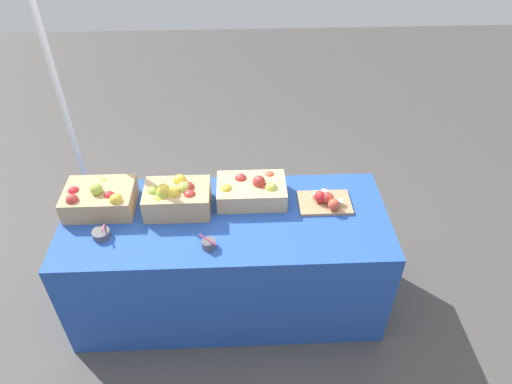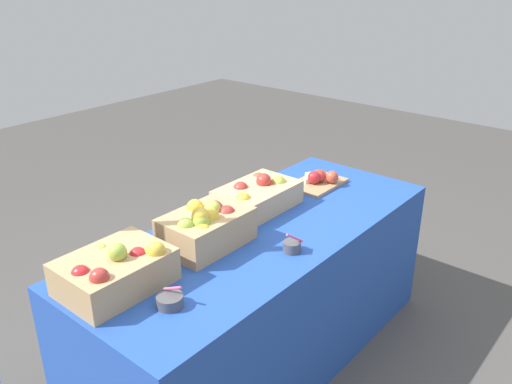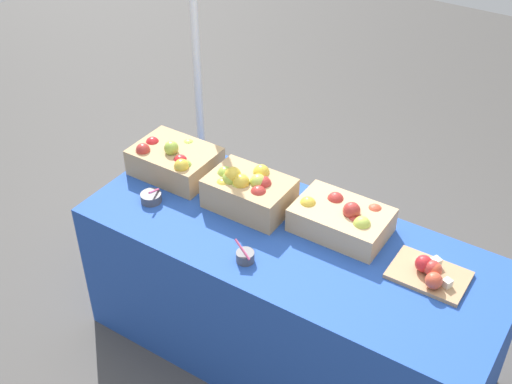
# 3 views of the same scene
# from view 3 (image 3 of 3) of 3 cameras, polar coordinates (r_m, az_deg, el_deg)

# --- Properties ---
(ground_plane) EXTENTS (10.00, 10.00, 0.00)m
(ground_plane) POSITION_cam_3_polar(r_m,az_deg,el_deg) (3.44, 2.62, -13.33)
(ground_plane) COLOR #474442
(table) EXTENTS (1.90, 0.76, 0.74)m
(table) POSITION_cam_3_polar(r_m,az_deg,el_deg) (3.16, 2.81, -9.01)
(table) COLOR #234CAD
(table) RESTS_ON ground_plane
(apple_crate_left) EXTENTS (0.40, 0.29, 0.19)m
(apple_crate_left) POSITION_cam_3_polar(r_m,az_deg,el_deg) (3.28, -6.98, 2.71)
(apple_crate_left) COLOR tan
(apple_crate_left) RESTS_ON table
(apple_crate_middle) EXTENTS (0.38, 0.26, 0.21)m
(apple_crate_middle) POSITION_cam_3_polar(r_m,az_deg,el_deg) (3.02, -0.69, 0.13)
(apple_crate_middle) COLOR tan
(apple_crate_middle) RESTS_ON table
(apple_crate_right) EXTENTS (0.41, 0.27, 0.17)m
(apple_crate_right) POSITION_cam_3_polar(r_m,az_deg,el_deg) (2.93, 7.41, -2.28)
(apple_crate_right) COLOR tan
(apple_crate_right) RESTS_ON table
(cutting_board_front) EXTENTS (0.31, 0.22, 0.09)m
(cutting_board_front) POSITION_cam_3_polar(r_m,az_deg,el_deg) (2.79, 14.69, -6.68)
(cutting_board_front) COLOR tan
(cutting_board_front) RESTS_ON table
(sample_bowl_near) EXTENTS (0.09, 0.08, 0.10)m
(sample_bowl_near) POSITION_cam_3_polar(r_m,az_deg,el_deg) (2.78, -0.94, -5.53)
(sample_bowl_near) COLOR #4C4C51
(sample_bowl_near) RESTS_ON table
(sample_bowl_mid) EXTENTS (0.10, 0.10, 0.09)m
(sample_bowl_mid) POSITION_cam_3_polar(r_m,az_deg,el_deg) (3.13, -8.97, -0.46)
(sample_bowl_mid) COLOR #4C4C51
(sample_bowl_mid) RESTS_ON table
(tent_pole) EXTENTS (0.04, 0.04, 1.99)m
(tent_pole) POSITION_cam_3_polar(r_m,az_deg,el_deg) (3.75, -5.08, 10.69)
(tent_pole) COLOR white
(tent_pole) RESTS_ON ground_plane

